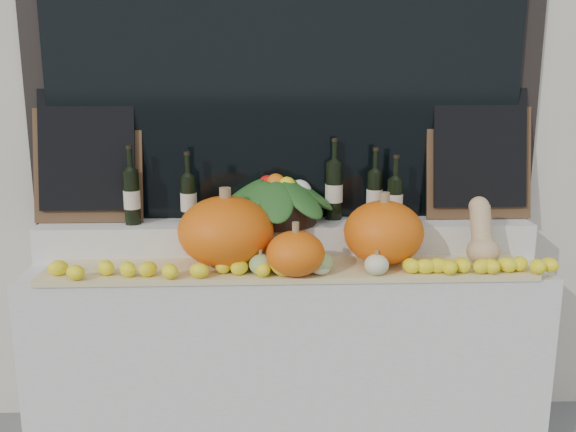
{
  "coord_description": "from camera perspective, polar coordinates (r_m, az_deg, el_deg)",
  "views": [
    {
      "loc": [
        -0.1,
        -1.25,
        1.76
      ],
      "look_at": [
        0.0,
        1.45,
        1.12
      ],
      "focal_mm": 40.0,
      "sensor_mm": 36.0,
      "label": 1
    }
  ],
  "objects": [
    {
      "name": "display_sill",
      "position": [
        3.08,
        -0.05,
        -12.08
      ],
      "size": [
        2.3,
        0.55,
        0.88
      ],
      "primitive_type": "cube",
      "color": "silver",
      "rests_on": "ground"
    },
    {
      "name": "rear_tier",
      "position": [
        3.04,
        -0.16,
        -1.96
      ],
      "size": [
        2.3,
        0.25,
        0.16
      ],
      "primitive_type": "cube",
      "color": "silver",
      "rests_on": "display_sill"
    },
    {
      "name": "straw_bedding",
      "position": [
        2.79,
        0.04,
        -4.78
      ],
      "size": [
        2.1,
        0.32,
        0.02
      ],
      "primitive_type": "cube",
      "color": "tan",
      "rests_on": "display_sill"
    },
    {
      "name": "pumpkin_left",
      "position": [
        2.79,
        -5.53,
        -1.36
      ],
      "size": [
        0.46,
        0.46,
        0.3
      ],
      "primitive_type": "ellipsoid",
      "rotation": [
        0.0,
        0.0,
        0.12
      ],
      "color": "orange",
      "rests_on": "straw_bedding"
    },
    {
      "name": "pumpkin_right",
      "position": [
        2.84,
        8.49,
        -1.46
      ],
      "size": [
        0.44,
        0.44,
        0.28
      ],
      "primitive_type": "ellipsoid",
      "rotation": [
        0.0,
        0.0,
        0.3
      ],
      "color": "orange",
      "rests_on": "straw_bedding"
    },
    {
      "name": "pumpkin_center",
      "position": [
        2.66,
        0.68,
        -3.35
      ],
      "size": [
        0.32,
        0.32,
        0.19
      ],
      "primitive_type": "ellipsoid",
      "rotation": [
        0.0,
        0.0,
        0.42
      ],
      "color": "orange",
      "rests_on": "straw_bedding"
    },
    {
      "name": "butternut_squash",
      "position": [
        2.93,
        16.84,
        -1.75
      ],
      "size": [
        0.14,
        0.21,
        0.29
      ],
      "color": "tan",
      "rests_on": "straw_bedding"
    },
    {
      "name": "decorative_gourds",
      "position": [
        2.67,
        1.57,
        -4.1
      ],
      "size": [
        0.58,
        0.15,
        0.17
      ],
      "color": "#2F7021",
      "rests_on": "straw_bedding"
    },
    {
      "name": "lemon_heap",
      "position": [
        2.67,
        0.13,
        -4.62
      ],
      "size": [
        2.2,
        0.16,
        0.06
      ],
      "primitive_type": null,
      "color": "yellow",
      "rests_on": "straw_bedding"
    },
    {
      "name": "produce_bowl",
      "position": [
        2.98,
        -1.08,
        1.58
      ],
      "size": [
        0.57,
        0.57,
        0.24
      ],
      "color": "black",
      "rests_on": "rear_tier"
    },
    {
      "name": "wine_bottle_far_left",
      "position": [
        3.03,
        -13.72,
        1.73
      ],
      "size": [
        0.08,
        0.08,
        0.37
      ],
      "color": "black",
      "rests_on": "rear_tier"
    },
    {
      "name": "wine_bottle_near_left",
      "position": [
        3.01,
        -8.83,
        1.55
      ],
      "size": [
        0.08,
        0.08,
        0.33
      ],
      "color": "black",
      "rests_on": "rear_tier"
    },
    {
      "name": "wine_bottle_tall",
      "position": [
        3.05,
        4.1,
        2.32
      ],
      "size": [
        0.08,
        0.08,
        0.39
      ],
      "color": "black",
      "rests_on": "rear_tier"
    },
    {
      "name": "wine_bottle_near_right",
      "position": [
        3.05,
        7.69,
        1.87
      ],
      "size": [
        0.08,
        0.08,
        0.34
      ],
      "color": "black",
      "rests_on": "rear_tier"
    },
    {
      "name": "wine_bottle_far_right",
      "position": [
        3.03,
        9.45,
        1.44
      ],
      "size": [
        0.08,
        0.08,
        0.32
      ],
      "color": "black",
      "rests_on": "rear_tier"
    },
    {
      "name": "chalkboard_left",
      "position": [
        3.13,
        -17.4,
        5.35
      ],
      "size": [
        0.5,
        0.15,
        0.61
      ],
      "rotation": [
        -0.2,
        0.0,
        0.0
      ],
      "color": "#4C331E",
      "rests_on": "rear_tier"
    },
    {
      "name": "chalkboard_right",
      "position": [
        3.19,
        16.64,
        5.55
      ],
      "size": [
        0.5,
        0.15,
        0.61
      ],
      "rotation": [
        -0.2,
        0.0,
        0.0
      ],
      "color": "#4C331E",
      "rests_on": "rear_tier"
    }
  ]
}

